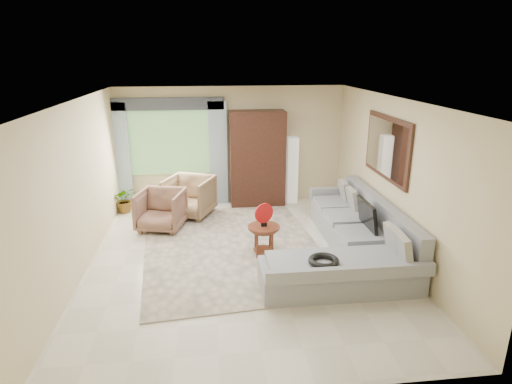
{
  "coord_description": "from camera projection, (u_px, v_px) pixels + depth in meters",
  "views": [
    {
      "loc": [
        -0.53,
        -6.41,
        3.24
      ],
      "look_at": [
        0.25,
        0.35,
        1.05
      ],
      "focal_mm": 30.0,
      "sensor_mm": 36.0,
      "label": 1
    }
  ],
  "objects": [
    {
      "name": "wall_mirror",
      "position": [
        387.0,
        148.0,
        7.17
      ],
      "size": [
        0.05,
        1.7,
        1.05
      ],
      "color": "black",
      "rests_on": "wall_right"
    },
    {
      "name": "curtain_right",
      "position": [
        218.0,
        154.0,
        9.45
      ],
      "size": [
        0.4,
        0.08,
        2.3
      ],
      "primitive_type": "cube",
      "color": "#9EB7CC",
      "rests_on": "ground"
    },
    {
      "name": "area_rug",
      "position": [
        232.0,
        247.0,
        7.53
      ],
      "size": [
        3.38,
        4.27,
        0.02
      ],
      "primitive_type": "cube",
      "rotation": [
        0.0,
        0.0,
        0.1
      ],
      "color": "#BFAB97",
      "rests_on": "ground"
    },
    {
      "name": "curtain_left",
      "position": [
        121.0,
        156.0,
        9.22
      ],
      "size": [
        0.4,
        0.08,
        2.3
      ],
      "primitive_type": "cube",
      "color": "#9EB7CC",
      "rests_on": "ground"
    },
    {
      "name": "armchair_right",
      "position": [
        189.0,
        197.0,
        8.91
      ],
      "size": [
        1.19,
        1.2,
        0.84
      ],
      "primitive_type": "imported",
      "rotation": [
        0.0,
        0.0,
        -0.41
      ],
      "color": "#977552",
      "rests_on": "ground"
    },
    {
      "name": "red_disc",
      "position": [
        264.0,
        213.0,
        7.0
      ],
      "size": [
        0.32,
        0.16,
        0.34
      ],
      "primitive_type": "cylinder",
      "rotation": [
        1.57,
        0.0,
        0.4
      ],
      "color": "red",
      "rests_on": "coffee_table"
    },
    {
      "name": "window",
      "position": [
        170.0,
        143.0,
        9.34
      ],
      "size": [
        1.8,
        0.04,
        1.4
      ],
      "primitive_type": "cube",
      "color": "#669E59",
      "rests_on": "wall_back"
    },
    {
      "name": "garden_hose",
      "position": [
        324.0,
        261.0,
        5.86
      ],
      "size": [
        0.43,
        0.43,
        0.09
      ],
      "primitive_type": "torus",
      "color": "black",
      "rests_on": "sectional_sofa"
    },
    {
      "name": "coffee_table",
      "position": [
        264.0,
        240.0,
        7.15
      ],
      "size": [
        0.53,
        0.53,
        0.53
      ],
      "rotation": [
        0.0,
        0.0,
        0.37
      ],
      "color": "#4B2214",
      "rests_on": "ground"
    },
    {
      "name": "armoire",
      "position": [
        257.0,
        159.0,
        9.42
      ],
      "size": [
        1.2,
        0.55,
        2.1
      ],
      "primitive_type": "cube",
      "color": "black",
      "rests_on": "ground"
    },
    {
      "name": "valance",
      "position": [
        167.0,
        104.0,
        9.02
      ],
      "size": [
        2.4,
        0.12,
        0.26
      ],
      "primitive_type": "cube",
      "color": "#1E232D",
      "rests_on": "wall_back"
    },
    {
      "name": "tv_screen",
      "position": [
        367.0,
        215.0,
        7.05
      ],
      "size": [
        0.14,
        0.74,
        0.48
      ],
      "primitive_type": "cube",
      "rotation": [
        0.0,
        -0.17,
        0.0
      ],
      "color": "black",
      "rests_on": "sectional_sofa"
    },
    {
      "name": "sectional_sofa",
      "position": [
        352.0,
        243.0,
        7.05
      ],
      "size": [
        2.3,
        3.46,
        0.9
      ],
      "color": "gray",
      "rests_on": "ground"
    },
    {
      "name": "potted_plant",
      "position": [
        125.0,
        200.0,
        9.15
      ],
      "size": [
        0.57,
        0.51,
        0.56
      ],
      "primitive_type": "imported",
      "rotation": [
        0.0,
        0.0,
        0.15
      ],
      "color": "#999999",
      "rests_on": "ground"
    },
    {
      "name": "armchair_left",
      "position": [
        161.0,
        210.0,
        8.23
      ],
      "size": [
        1.01,
        1.03,
        0.78
      ],
      "primitive_type": "imported",
      "rotation": [
        0.0,
        0.0,
        -0.25
      ],
      "color": "brown",
      "rests_on": "ground"
    },
    {
      "name": "ground",
      "position": [
        244.0,
        259.0,
        7.11
      ],
      "size": [
        6.0,
        6.0,
        0.0
      ],
      "primitive_type": "plane",
      "color": "silver",
      "rests_on": "ground"
    },
    {
      "name": "floor_lamp",
      "position": [
        292.0,
        170.0,
        9.66
      ],
      "size": [
        0.24,
        0.24,
        1.5
      ],
      "primitive_type": "cube",
      "color": "silver",
      "rests_on": "ground"
    }
  ]
}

